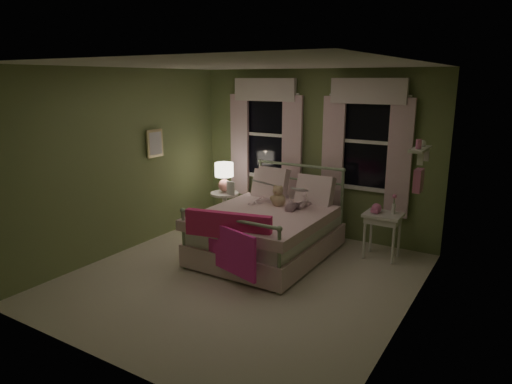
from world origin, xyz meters
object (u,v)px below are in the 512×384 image
Objects in this scene: teddy_bear at (278,197)px; bed at (268,230)px; child_right at (301,186)px; table_lamp at (224,174)px; child_left at (267,182)px; nightstand_left at (225,206)px; nightstand_right at (383,220)px.

bed is at bearing -91.15° from teddy_bear.
child_right is 1.65× the size of table_lamp.
child_left reaches higher than nightstand_left.
nightstand_left is (-1.16, 0.29, -0.37)m from teddy_bear.
child_left reaches higher than nightstand_right.
table_lamp is at bearing -1.80° from child_right.
child_left is 1.03m from nightstand_left.
nightstand_left is (-0.88, 0.14, -0.53)m from child_left.
bed is 1.41m from table_lamp.
teddy_bear is (0.28, -0.16, -0.16)m from child_left.
bed is 2.67× the size of child_left.
child_left is at bearing 3.57° from child_right.
table_lamp is at bearing -176.27° from nightstand_right.
child_right reaches higher than child_left.
child_right is 1.21× the size of nightstand_right.
table_lamp is at bearing 0.00° from nightstand_left.
child_left is 1.75m from nightstand_right.
teddy_bear is at bearing -161.78° from nightstand_right.
child_left reaches higher than teddy_bear.
bed is at bearing 60.15° from child_right.
child_right is at bearing 56.58° from bed.
nightstand_left is at bearing 153.76° from bed.
child_right is 1.23m from nightstand_right.
bed reaches higher than nightstand_right.
nightstand_right is (2.55, 0.17, -0.40)m from table_lamp.
child_right reaches higher than nightstand_left.
nightstand_right is (1.40, 0.73, 0.17)m from bed.
nightstand_left is 1.38× the size of table_lamp.
bed reaches higher than table_lamp.
child_left is at bearing -169.81° from nightstand_right.
nightstand_left is 0.54m from table_lamp.
table_lamp is at bearing 153.76° from bed.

